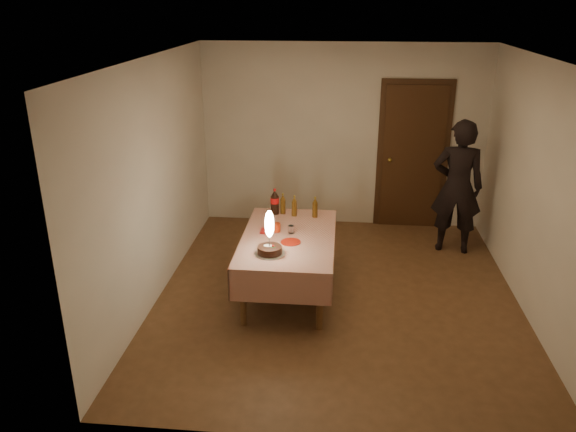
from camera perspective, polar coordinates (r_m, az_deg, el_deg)
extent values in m
cube|color=brown|center=(6.45, 5.00, -8.01)|extent=(4.00, 4.50, 0.01)
cube|color=beige|center=(8.09, 5.56, 8.01)|extent=(4.00, 0.04, 2.60)
cube|color=beige|center=(3.85, 5.05, -7.52)|extent=(4.00, 0.04, 2.60)
cube|color=beige|center=(6.25, -13.30, 3.52)|extent=(0.04, 4.50, 2.60)
cube|color=beige|center=(6.25, 24.06, 2.21)|extent=(0.04, 4.50, 2.60)
cube|color=silver|center=(5.65, 5.87, 15.63)|extent=(4.00, 4.50, 0.04)
cube|color=#472814|center=(8.19, 12.54, 5.78)|extent=(0.85, 0.05, 2.05)
sphere|color=#B28C33|center=(8.11, 10.31, 5.62)|extent=(0.06, 0.06, 0.06)
cube|color=brown|center=(6.21, 0.05, -2.35)|extent=(0.90, 1.60, 0.04)
cylinder|color=brown|center=(5.75, -4.59, -8.24)|extent=(0.07, 0.07, 0.64)
cylinder|color=brown|center=(5.68, 3.27, -8.63)|extent=(0.07, 0.07, 0.64)
cylinder|color=brown|center=(7.06, -2.52, -2.34)|extent=(0.07, 0.07, 0.64)
cylinder|color=brown|center=(7.00, 3.82, -2.58)|extent=(0.07, 0.07, 0.64)
cube|color=beige|center=(6.20, 0.05, -2.13)|extent=(1.02, 1.72, 0.01)
cube|color=beige|center=(5.51, -0.83, -7.34)|extent=(1.02, 0.01, 0.34)
cube|color=beige|center=(7.05, 0.72, -0.69)|extent=(1.02, 0.01, 0.34)
cube|color=beige|center=(6.33, -4.51, -3.40)|extent=(0.01, 1.72, 0.34)
cube|color=beige|center=(6.25, 4.66, -3.78)|extent=(0.01, 1.72, 0.34)
cylinder|color=white|center=(5.79, -1.87, -3.82)|extent=(0.32, 0.32, 0.01)
cylinder|color=black|center=(5.77, -1.87, -3.45)|extent=(0.25, 0.25, 0.08)
cylinder|color=white|center=(5.77, -2.05, -3.02)|extent=(0.07, 0.07, 0.00)
sphere|color=red|center=(5.73, -1.54, -3.05)|extent=(0.02, 0.02, 0.02)
cube|color=#19721E|center=(5.73, -1.40, -3.20)|extent=(0.02, 0.01, 0.00)
cube|color=#19721E|center=(5.73, -1.66, -3.21)|extent=(0.01, 0.02, 0.00)
cylinder|color=#262628|center=(5.73, -1.88, -2.56)|extent=(0.01, 0.01, 0.12)
ellipsoid|color=#FFF2BF|center=(5.65, -1.91, -0.80)|extent=(0.09, 0.09, 0.29)
sphere|color=white|center=(5.70, -1.89, -1.82)|extent=(0.04, 0.04, 0.04)
cylinder|color=#AF1A0C|center=(6.05, 0.27, -2.65)|extent=(0.22, 0.22, 0.01)
cylinder|color=red|center=(6.30, -1.14, -1.16)|extent=(0.08, 0.08, 0.10)
cylinder|color=silver|center=(6.26, 0.31, -1.37)|extent=(0.07, 0.07, 0.09)
cube|color=#A31612|center=(6.31, -2.12, -1.53)|extent=(0.15, 0.15, 0.02)
cylinder|color=black|center=(6.81, -1.35, 1.12)|extent=(0.10, 0.10, 0.22)
cylinder|color=red|center=(6.78, -1.36, 1.59)|extent=(0.10, 0.10, 0.07)
cone|color=black|center=(6.76, -1.36, 2.31)|extent=(0.10, 0.10, 0.08)
cylinder|color=red|center=(6.74, -1.37, 2.67)|extent=(0.03, 0.03, 0.02)
cylinder|color=#52330E|center=(6.82, -0.52, 0.99)|extent=(0.06, 0.06, 0.18)
cone|color=#52330E|center=(6.78, -0.53, 1.94)|extent=(0.06, 0.06, 0.06)
cylinder|color=olive|center=(6.77, -0.53, 2.22)|extent=(0.02, 0.02, 0.02)
cylinder|color=#52330E|center=(6.71, 2.75, 0.63)|extent=(0.06, 0.06, 0.18)
cone|color=#52330E|center=(6.67, 2.77, 1.59)|extent=(0.06, 0.06, 0.06)
cylinder|color=olive|center=(6.66, 2.77, 1.87)|extent=(0.02, 0.02, 0.02)
cylinder|color=#52330E|center=(6.75, 0.64, 0.75)|extent=(0.06, 0.06, 0.18)
cone|color=#52330E|center=(6.70, 0.65, 1.71)|extent=(0.06, 0.06, 0.06)
cylinder|color=olive|center=(6.69, 0.65, 2.00)|extent=(0.02, 0.02, 0.02)
imported|color=black|center=(7.52, 16.81, 2.84)|extent=(0.69, 0.50, 1.76)
cube|color=black|center=(7.48, 17.28, 7.68)|extent=(0.14, 0.11, 0.10)
cylinder|color=black|center=(7.56, 17.25, 7.82)|extent=(0.09, 0.09, 0.08)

